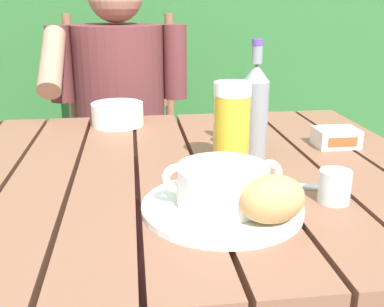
{
  "coord_description": "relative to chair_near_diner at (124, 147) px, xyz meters",
  "views": [
    {
      "loc": [
        -0.07,
        -0.91,
        1.07
      ],
      "look_at": [
        0.04,
        -0.12,
        0.8
      ],
      "focal_mm": 42.82,
      "sensor_mm": 36.0,
      "label": 1
    }
  ],
  "objects": [
    {
      "name": "chair_near_diner",
      "position": [
        0.0,
        0.0,
        0.0
      ],
      "size": [
        0.45,
        0.41,
        1.02
      ],
      "color": "brown",
      "rests_on": "ground_plane"
    },
    {
      "name": "dining_table",
      "position": [
        0.11,
        -0.91,
        0.14
      ],
      "size": [
        1.15,
        0.94,
        0.73
      ],
      "color": "brown",
      "rests_on": "ground_plane"
    },
    {
      "name": "soup_bowl",
      "position": [
        0.19,
        -1.13,
        0.29
      ],
      "size": [
        0.2,
        0.15,
        0.08
      ],
      "color": "white",
      "rests_on": "serving_plate"
    },
    {
      "name": "hedge_backdrop",
      "position": [
        0.1,
        0.72,
        0.52
      ],
      "size": [
        3.38,
        0.79,
        2.06
      ],
      "color": "#2F662F",
      "rests_on": "ground_plane"
    },
    {
      "name": "serving_plate",
      "position": [
        0.19,
        -1.13,
        0.24
      ],
      "size": [
        0.27,
        0.27,
        0.01
      ],
      "color": "white",
      "rests_on": "dining_table"
    },
    {
      "name": "beer_bottle",
      "position": [
        0.31,
        -0.87,
        0.35
      ],
      "size": [
        0.06,
        0.06,
        0.26
      ],
      "color": "gray",
      "rests_on": "dining_table"
    },
    {
      "name": "bread_roll",
      "position": [
        0.25,
        -1.2,
        0.29
      ],
      "size": [
        0.12,
        0.1,
        0.07
      ],
      "color": "tan",
      "rests_on": "serving_plate"
    },
    {
      "name": "water_glass_small",
      "position": [
        0.39,
        -1.12,
        0.27
      ],
      "size": [
        0.06,
        0.06,
        0.06
      ],
      "color": "silver",
      "rests_on": "dining_table"
    },
    {
      "name": "person_eating",
      "position": [
        -0.0,
        -0.2,
        0.21
      ],
      "size": [
        0.48,
        0.47,
        1.2
      ],
      "color": "brown",
      "rests_on": "ground_plane"
    },
    {
      "name": "beer_glass",
      "position": [
        0.24,
        -0.93,
        0.33
      ],
      "size": [
        0.08,
        0.08,
        0.18
      ],
      "color": "gold",
      "rests_on": "dining_table"
    },
    {
      "name": "table_knife",
      "position": [
        0.34,
        -1.04,
        0.24
      ],
      "size": [
        0.16,
        0.08,
        0.01
      ],
      "color": "silver",
      "rests_on": "dining_table"
    },
    {
      "name": "diner_bowl",
      "position": [
        0.0,
        -0.54,
        0.27
      ],
      "size": [
        0.15,
        0.15,
        0.06
      ],
      "color": "white",
      "rests_on": "dining_table"
    },
    {
      "name": "butter_tub",
      "position": [
        0.53,
        -0.81,
        0.26
      ],
      "size": [
        0.1,
        0.08,
        0.04
      ],
      "color": "white",
      "rests_on": "dining_table"
    }
  ]
}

